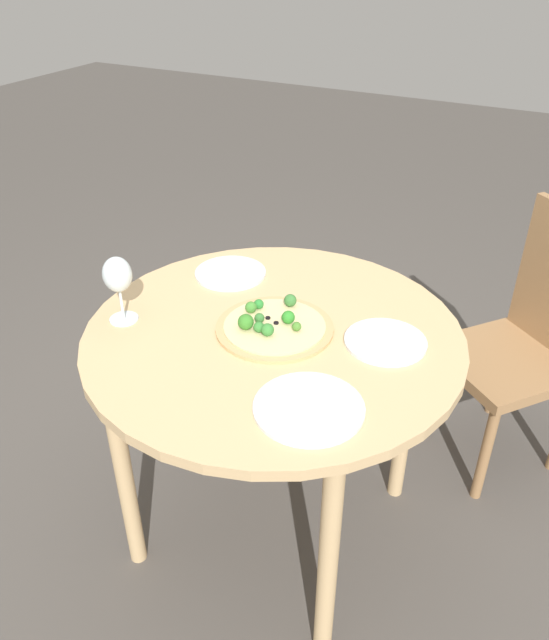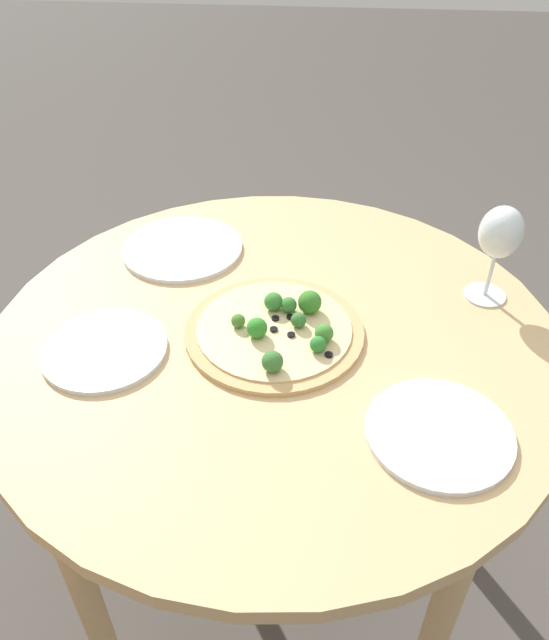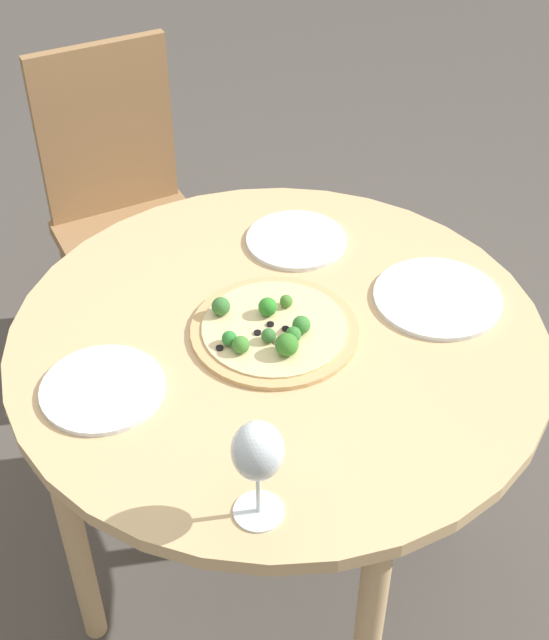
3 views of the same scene
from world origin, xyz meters
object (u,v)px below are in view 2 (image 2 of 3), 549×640
at_px(pizza, 277,329).
at_px(wine_glass, 500,235).
at_px(plate_far, 105,349).
at_px(plate_side, 439,433).
at_px(plate_near, 182,248).

xyz_separation_m(pizza, wine_glass, (-0.15, 0.39, 0.12)).
distance_m(wine_glass, plate_far, 0.72).
height_order(pizza, plate_far, pizza).
height_order(wine_glass, plate_far, wine_glass).
bearing_deg(plate_far, plate_side, 76.15).
relative_size(pizza, plate_side, 1.45).
bearing_deg(plate_near, plate_far, -11.41).
xyz_separation_m(pizza, plate_far, (0.08, -0.29, -0.01)).
height_order(plate_near, plate_far, same).
distance_m(pizza, wine_glass, 0.43).
bearing_deg(plate_near, plate_side, 46.12).
height_order(pizza, plate_side, pizza).
bearing_deg(pizza, plate_far, -75.49).
bearing_deg(plate_side, pizza, -129.10).
bearing_deg(wine_glass, pizza, -68.97).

